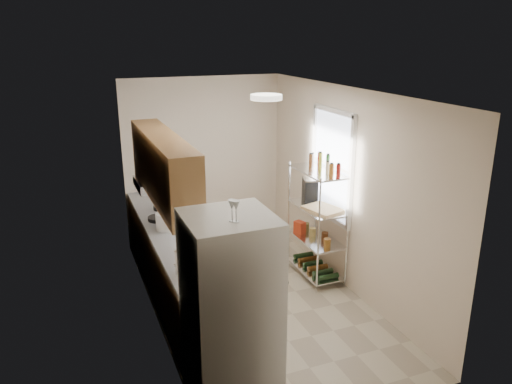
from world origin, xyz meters
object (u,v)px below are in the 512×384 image
(refrigerator, at_px, (231,313))
(cutting_board, at_px, (323,209))
(frying_pan_large, at_px, (158,218))
(rice_cooker, at_px, (166,221))
(espresso_machine, at_px, (310,189))

(refrigerator, bearing_deg, cutting_board, 42.81)
(frying_pan_large, bearing_deg, rice_cooker, -65.82)
(refrigerator, xyz_separation_m, cutting_board, (1.88, 1.74, 0.13))
(rice_cooker, distance_m, espresso_machine, 2.02)
(espresso_machine, bearing_deg, cutting_board, -77.74)
(rice_cooker, bearing_deg, cutting_board, -11.02)
(cutting_board, bearing_deg, refrigerator, -137.19)
(cutting_board, bearing_deg, espresso_machine, 85.75)
(frying_pan_large, bearing_deg, refrigerator, -68.70)
(refrigerator, xyz_separation_m, rice_cooker, (-0.10, 2.13, 0.11))
(refrigerator, bearing_deg, frying_pan_large, 93.19)
(espresso_machine, bearing_deg, refrigerator, -114.68)
(refrigerator, bearing_deg, rice_cooker, 92.72)
(frying_pan_large, relative_size, cutting_board, 0.56)
(rice_cooker, height_order, cutting_board, rice_cooker)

